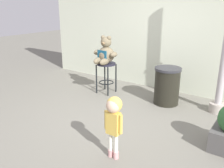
% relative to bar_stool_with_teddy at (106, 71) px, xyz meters
% --- Properties ---
extents(ground_plane, '(24.00, 24.00, 0.00)m').
position_rel_bar_stool_with_teddy_xyz_m(ground_plane, '(0.94, -1.12, -0.51)').
color(ground_plane, slate).
extents(building_wall, '(6.69, 0.30, 3.03)m').
position_rel_bar_stool_with_teddy_xyz_m(building_wall, '(0.94, 1.12, 1.00)').
color(building_wall, beige).
rests_on(building_wall, ground_plane).
extents(bar_stool_with_teddy, '(0.43, 0.43, 0.70)m').
position_rel_bar_stool_with_teddy_xyz_m(bar_stool_with_teddy, '(0.00, 0.00, 0.00)').
color(bar_stool_with_teddy, '#201F2D').
rests_on(bar_stool_with_teddy, ground_plane).
extents(teddy_bear, '(0.57, 0.52, 0.61)m').
position_rel_bar_stool_with_teddy_xyz_m(teddy_bear, '(-0.00, -0.03, 0.42)').
color(teddy_bear, '#70644B').
rests_on(teddy_bear, bar_stool_with_teddy).
extents(child_walking, '(0.28, 0.22, 0.87)m').
position_rel_bar_stool_with_teddy_xyz_m(child_walking, '(1.56, -1.98, 0.12)').
color(child_walking, '#D49797').
rests_on(child_walking, ground_plane).
extents(trash_bin, '(0.53, 0.53, 0.76)m').
position_rel_bar_stool_with_teddy_xyz_m(trash_bin, '(1.40, 0.18, -0.13)').
color(trash_bin, black).
rests_on(trash_bin, ground_plane).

